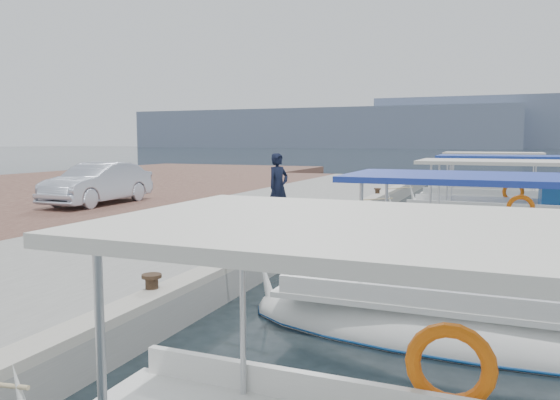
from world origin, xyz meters
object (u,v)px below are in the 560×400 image
object	(u,v)px
fishing_caique_c	(507,250)
parked_car	(98,183)
fishing_caique_d	(506,220)
fishing_caique_b	(482,327)
fisherman	(278,187)
fishing_caique_e	(487,205)

from	to	relation	value
fishing_caique_c	parked_car	world-z (taller)	fishing_caique_c
fishing_caique_c	fishing_caique_d	xyz separation A→B (m)	(0.01, 4.63, 0.06)
fishing_caique_b	fishing_caique_c	world-z (taller)	same
fishing_caique_d	parked_car	size ratio (longest dim) A/B	1.67
fishing_caique_d	fisherman	world-z (taller)	fisherman
fishing_caique_b	fisherman	bearing A→B (deg)	132.55
fisherman	fishing_caique_c	bearing A→B (deg)	-65.43
fishing_caique_c	fishing_caique_e	size ratio (longest dim) A/B	1.22
fishing_caique_c	parked_car	size ratio (longest dim) A/B	1.72
fishing_caique_d	fisherman	bearing A→B (deg)	-141.87
fishing_caique_c	fishing_caique_e	world-z (taller)	same
fisherman	parked_car	distance (m)	7.34
fishing_caique_b	parked_car	size ratio (longest dim) A/B	1.56
fishing_caique_b	parked_car	xyz separation A→B (m)	(-12.74, 7.22, 1.09)
parked_car	fishing_caique_c	bearing A→B (deg)	-6.77
fishing_caique_c	parked_car	distance (m)	13.19
fishing_caique_d	fishing_caique_e	bearing A→B (deg)	98.27
fishing_caique_c	parked_car	xyz separation A→B (m)	(-13.09, 1.24, 1.09)
fishing_caique_e	parked_car	distance (m)	14.88
fishing_caique_d	parked_car	distance (m)	13.57
fishing_caique_b	parked_car	bearing A→B (deg)	150.46
fishing_caique_b	fishing_caique_d	xyz separation A→B (m)	(0.36, 10.60, 0.06)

